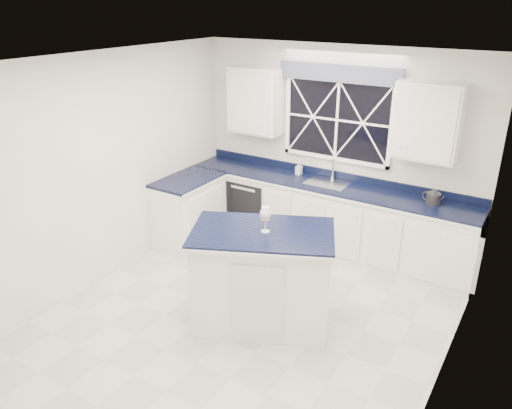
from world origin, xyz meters
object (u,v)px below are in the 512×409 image
Objects in this scene: kettle at (433,197)px; wine_glass at (266,215)px; dishwasher at (255,204)px; island at (262,277)px; soap_bottle at (299,168)px; faucet at (332,169)px.

wine_glass is (-1.17, -1.95, 0.22)m from kettle.
dishwasher is 2.29m from island.
soap_bottle is at bearing 13.82° from dishwasher.
kettle is (2.47, 0.05, 0.62)m from dishwasher.
wine_glass reaches higher than faucet.
dishwasher is 2.55m from kettle.
soap_bottle is at bearing -173.93° from kettle.
dishwasher is 2.72× the size of faucet.
wine_glass is at bearing -71.55° from soap_bottle.
soap_bottle is at bearing -174.97° from faucet.
kettle is at bearing -5.81° from faucet.
faucet is at bearing 69.92° from island.
dishwasher is at bearing 99.04° from island.
faucet is (1.10, 0.19, 0.69)m from dishwasher.
wine_glass reaches higher than soap_bottle.
island is 6.24× the size of wine_glass.
island is 2.21m from soap_bottle.
faucet is at bearing -176.74° from kettle.
island reaches higher than dishwasher.
wine_glass is 2.17m from soap_bottle.
faucet is at bearing 10.02° from dishwasher.
kettle is 1.86m from soap_bottle.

